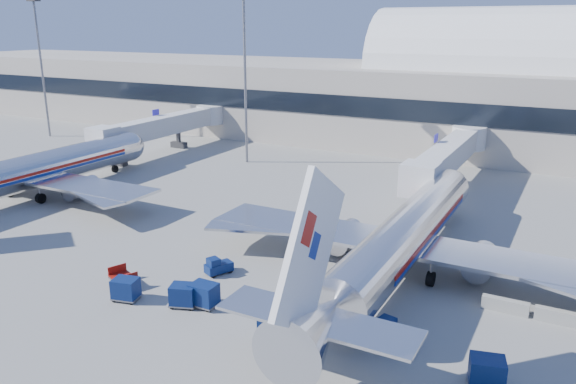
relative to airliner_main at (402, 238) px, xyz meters
The scene contains 19 objects.
ground 11.35m from the airliner_main, 155.75° to the right, with size 260.00×260.00×0.00m, color gray.
terminal 56.80m from the airliner_main, 114.64° to the left, with size 170.00×28.15×21.00m.
airliner_main is the anchor object (origin of this frame).
airliner_mid 42.00m from the airliner_main, behind, with size 32.00×37.26×12.07m.
jetbridge_near 26.43m from the airliner_main, 95.22° to the left, with size 4.40×27.50×6.25m.
jetbridge_mid 51.62m from the airliner_main, 149.36° to the left, with size 4.40×27.50×6.25m.
mast_far_west 75.44m from the airliner_main, 159.99° to the left, with size 2.00×1.20×22.60m.
mast_west 41.12m from the airliner_main, 139.64° to the left, with size 2.00×1.20×22.60m.
barrier_near 8.74m from the airliner_main, 17.39° to the right, with size 3.00×0.55×0.90m, color #9E9E96.
barrier_mid 11.84m from the airliner_main, 12.50° to the right, with size 3.00×0.55×0.90m, color #9E9E96.
tug_lead 11.71m from the airliner_main, 114.62° to the right, with size 2.57×1.60×1.56m.
tug_right 10.55m from the airliner_main, 75.43° to the right, with size 2.63×1.70×1.58m.
tug_left 14.23m from the airliner_main, 151.73° to the right, with size 1.85×2.33×1.36m.
cart_train_a 15.40m from the airliner_main, 131.76° to the right, with size 1.88×1.44×1.65m.
cart_train_b 16.72m from the airliner_main, 133.48° to the right, with size 2.13×1.88×1.56m.
cart_train_c 20.48m from the airliner_main, 139.60° to the right, with size 2.05×1.74×1.57m.
cart_solo_near 12.89m from the airliner_main, 109.93° to the right, with size 2.38×2.08×1.78m.
cart_solo_far 14.36m from the airliner_main, 54.32° to the right, with size 2.20×1.88×1.68m.
cart_open_red 21.03m from the airliner_main, 146.80° to the right, with size 2.50×2.16×0.56m.
Camera 1 is at (21.13, -34.51, 18.43)m, focal length 35.00 mm.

